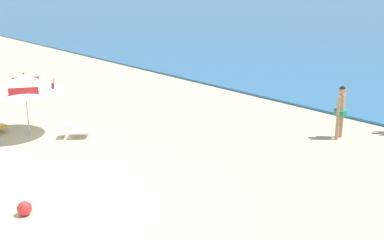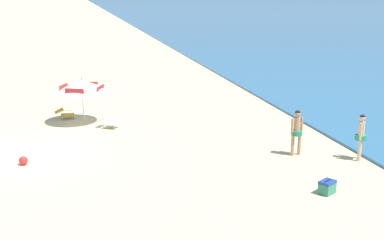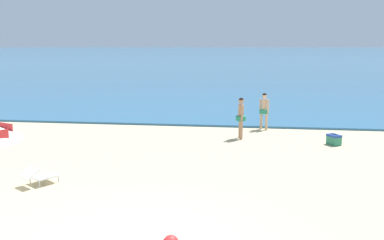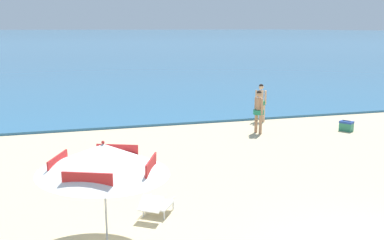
% 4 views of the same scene
% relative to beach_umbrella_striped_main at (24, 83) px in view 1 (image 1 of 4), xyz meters
% --- Properties ---
extents(ground_plane, '(800.00, 800.00, 0.00)m').
position_rel_beach_umbrella_striped_main_xyz_m(ground_plane, '(4.57, -2.29, -1.72)').
color(ground_plane, '#CCB78C').
extents(beach_umbrella_striped_main, '(3.28, 3.28, 2.06)m').
position_rel_beach_umbrella_striped_main_xyz_m(beach_umbrella_striped_main, '(0.00, 0.00, 0.00)').
color(beach_umbrella_striped_main, silver).
rests_on(beach_umbrella_striped_main, ground).
extents(lounge_chair_beside_umbrella, '(0.93, 1.03, 0.53)m').
position_rel_beach_umbrella_striped_main_xyz_m(lounge_chair_beside_umbrella, '(1.15, 1.06, -1.45)').
color(lounge_chair_beside_umbrella, white).
rests_on(lounge_chair_beside_umbrella, ground).
extents(person_standing_near_shore, '(0.41, 0.49, 1.68)m').
position_rel_beach_umbrella_striped_main_xyz_m(person_standing_near_shore, '(6.50, 7.47, -0.75)').
color(person_standing_near_shore, tan).
rests_on(person_standing_near_shore, ground).
extents(beach_ball, '(0.31, 0.31, 0.31)m').
position_rel_beach_umbrella_striped_main_xyz_m(beach_ball, '(5.38, -2.14, -1.57)').
color(beach_ball, red).
rests_on(beach_ball, ground).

